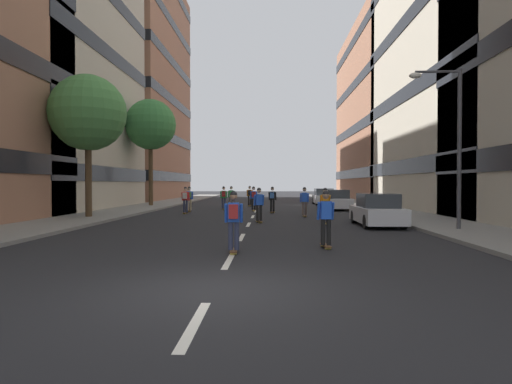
{
  "coord_description": "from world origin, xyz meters",
  "views": [
    {
      "loc": [
        1.08,
        -8.1,
        1.99
      ],
      "look_at": [
        0.0,
        23.77,
        1.37
      ],
      "focal_mm": 30.72,
      "sensor_mm": 36.0,
      "label": 1
    }
  ],
  "objects_px": {
    "skater_7": "(189,197)",
    "skater_8": "(272,198)",
    "parked_car_near": "(337,201)",
    "skater_3": "(304,200)",
    "skater_0": "(259,203)",
    "skater_11": "(231,196)",
    "parked_car_mid": "(324,197)",
    "streetlamp_right": "(450,131)",
    "skater_6": "(234,218)",
    "parked_car_far": "(377,211)",
    "skater_1": "(224,196)",
    "skater_10": "(185,198)",
    "skater_9": "(254,197)",
    "skater_2": "(250,195)",
    "street_tree_far": "(151,125)",
    "skater_4": "(325,204)",
    "street_tree_mid": "(88,113)",
    "skater_5": "(326,216)"
  },
  "relations": [
    {
      "from": "skater_7",
      "to": "skater_8",
      "type": "bearing_deg",
      "value": -10.51
    },
    {
      "from": "parked_car_near",
      "to": "skater_3",
      "type": "distance_m",
      "value": 7.65
    },
    {
      "from": "skater_0",
      "to": "skater_11",
      "type": "bearing_deg",
      "value": 101.26
    },
    {
      "from": "parked_car_mid",
      "to": "skater_11",
      "type": "bearing_deg",
      "value": -142.66
    },
    {
      "from": "parked_car_mid",
      "to": "skater_3",
      "type": "relative_size",
      "value": 2.47
    },
    {
      "from": "streetlamp_right",
      "to": "skater_6",
      "type": "xyz_separation_m",
      "value": [
        -8.37,
        -5.71,
        -3.12
      ]
    },
    {
      "from": "parked_car_near",
      "to": "parked_car_far",
      "type": "bearing_deg",
      "value": -90.0
    },
    {
      "from": "parked_car_mid",
      "to": "parked_car_far",
      "type": "distance_m",
      "value": 20.8
    },
    {
      "from": "skater_1",
      "to": "skater_8",
      "type": "height_order",
      "value": "same"
    },
    {
      "from": "streetlamp_right",
      "to": "skater_10",
      "type": "relative_size",
      "value": 3.65
    },
    {
      "from": "skater_10",
      "to": "skater_9",
      "type": "bearing_deg",
      "value": 35.51
    },
    {
      "from": "skater_2",
      "to": "skater_6",
      "type": "xyz_separation_m",
      "value": [
        0.8,
        -26.03,
        0.0
      ]
    },
    {
      "from": "skater_8",
      "to": "skater_10",
      "type": "bearing_deg",
      "value": -169.64
    },
    {
      "from": "skater_11",
      "to": "skater_6",
      "type": "bearing_deg",
      "value": -84.67
    },
    {
      "from": "parked_car_mid",
      "to": "parked_car_far",
      "type": "relative_size",
      "value": 1.0
    },
    {
      "from": "street_tree_far",
      "to": "streetlamp_right",
      "type": "xyz_separation_m",
      "value": [
        17.53,
        -18.8,
        -2.83
      ]
    },
    {
      "from": "parked_car_mid",
      "to": "skater_2",
      "type": "height_order",
      "value": "skater_2"
    },
    {
      "from": "parked_car_near",
      "to": "parked_car_mid",
      "type": "bearing_deg",
      "value": 90.0
    },
    {
      "from": "parked_car_near",
      "to": "parked_car_far",
      "type": "height_order",
      "value": "same"
    },
    {
      "from": "street_tree_far",
      "to": "skater_4",
      "type": "distance_m",
      "value": 20.84
    },
    {
      "from": "parked_car_mid",
      "to": "skater_1",
      "type": "height_order",
      "value": "skater_1"
    },
    {
      "from": "street_tree_mid",
      "to": "skater_6",
      "type": "height_order",
      "value": "street_tree_mid"
    },
    {
      "from": "streetlamp_right",
      "to": "skater_10",
      "type": "bearing_deg",
      "value": 141.2
    },
    {
      "from": "skater_3",
      "to": "skater_4",
      "type": "bearing_deg",
      "value": -81.6
    },
    {
      "from": "street_tree_mid",
      "to": "skater_1",
      "type": "xyz_separation_m",
      "value": [
        6.63,
        8.94,
        -4.9
      ]
    },
    {
      "from": "skater_2",
      "to": "skater_7",
      "type": "bearing_deg",
      "value": -116.45
    },
    {
      "from": "skater_11",
      "to": "skater_4",
      "type": "bearing_deg",
      "value": -66.49
    },
    {
      "from": "street_tree_mid",
      "to": "skater_0",
      "type": "distance_m",
      "value": 10.99
    },
    {
      "from": "parked_car_far",
      "to": "skater_5",
      "type": "distance_m",
      "value": 7.83
    },
    {
      "from": "skater_11",
      "to": "parked_car_far",
      "type": "bearing_deg",
      "value": -60.73
    },
    {
      "from": "skater_2",
      "to": "skater_11",
      "type": "height_order",
      "value": "same"
    },
    {
      "from": "skater_9",
      "to": "skater_10",
      "type": "bearing_deg",
      "value": -144.49
    },
    {
      "from": "skater_2",
      "to": "skater_7",
      "type": "distance_m",
      "value": 8.72
    },
    {
      "from": "skater_4",
      "to": "skater_6",
      "type": "xyz_separation_m",
      "value": [
        -3.75,
        -9.27,
        0.03
      ]
    },
    {
      "from": "parked_car_mid",
      "to": "skater_7",
      "type": "height_order",
      "value": "skater_7"
    },
    {
      "from": "skater_2",
      "to": "parked_car_near",
      "type": "bearing_deg",
      "value": -36.95
    },
    {
      "from": "skater_0",
      "to": "skater_4",
      "type": "bearing_deg",
      "value": -8.85
    },
    {
      "from": "streetlamp_right",
      "to": "skater_9",
      "type": "height_order",
      "value": "streetlamp_right"
    },
    {
      "from": "skater_10",
      "to": "street_tree_mid",
      "type": "bearing_deg",
      "value": -136.77
    },
    {
      "from": "parked_car_near",
      "to": "skater_4",
      "type": "distance_m",
      "value": 11.84
    },
    {
      "from": "skater_6",
      "to": "street_tree_mid",
      "type": "bearing_deg",
      "value": 127.9
    },
    {
      "from": "skater_0",
      "to": "skater_6",
      "type": "distance_m",
      "value": 9.8
    },
    {
      "from": "streetlamp_right",
      "to": "skater_4",
      "type": "height_order",
      "value": "streetlamp_right"
    },
    {
      "from": "street_tree_far",
      "to": "skater_4",
      "type": "relative_size",
      "value": 5.06
    },
    {
      "from": "skater_5",
      "to": "skater_8",
      "type": "height_order",
      "value": "same"
    },
    {
      "from": "skater_0",
      "to": "skater_9",
      "type": "bearing_deg",
      "value": 93.93
    },
    {
      "from": "skater_5",
      "to": "parked_car_mid",
      "type": "bearing_deg",
      "value": 83.29
    },
    {
      "from": "street_tree_far",
      "to": "skater_8",
      "type": "height_order",
      "value": "street_tree_far"
    },
    {
      "from": "skater_1",
      "to": "skater_11",
      "type": "xyz_separation_m",
      "value": [
        0.4,
        2.07,
        -0.03
      ]
    },
    {
      "from": "parked_car_near",
      "to": "parked_car_mid",
      "type": "relative_size",
      "value": 1.0
    }
  ]
}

